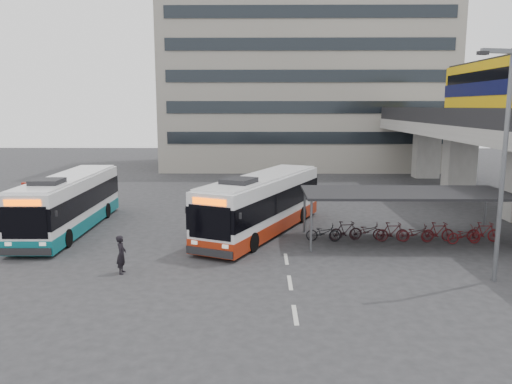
{
  "coord_description": "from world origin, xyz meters",
  "views": [
    {
      "loc": [
        1.4,
        -21.27,
        6.67
      ],
      "look_at": [
        1.1,
        5.93,
        2.0
      ],
      "focal_mm": 35.0,
      "sensor_mm": 36.0,
      "label": 1
    }
  ],
  "objects_px": {
    "pedestrian": "(121,254)",
    "bus_main": "(262,204)",
    "lamp_post": "(502,153)",
    "bus_teal": "(69,203)"
  },
  "relations": [
    {
      "from": "lamp_post",
      "to": "pedestrian",
      "type": "bearing_deg",
      "value": 162.51
    },
    {
      "from": "bus_teal",
      "to": "pedestrian",
      "type": "distance_m",
      "value": 8.63
    },
    {
      "from": "bus_teal",
      "to": "lamp_post",
      "type": "relative_size",
      "value": 1.25
    },
    {
      "from": "pedestrian",
      "to": "lamp_post",
      "type": "xyz_separation_m",
      "value": [
        14.56,
        -0.78,
        4.19
      ]
    },
    {
      "from": "pedestrian",
      "to": "lamp_post",
      "type": "bearing_deg",
      "value": -96.04
    },
    {
      "from": "pedestrian",
      "to": "bus_main",
      "type": "bearing_deg",
      "value": -43.11
    },
    {
      "from": "bus_main",
      "to": "pedestrian",
      "type": "relative_size",
      "value": 7.06
    },
    {
      "from": "bus_main",
      "to": "pedestrian",
      "type": "height_order",
      "value": "bus_main"
    },
    {
      "from": "lamp_post",
      "to": "bus_teal",
      "type": "bearing_deg",
      "value": 143.3
    },
    {
      "from": "bus_main",
      "to": "lamp_post",
      "type": "xyz_separation_m",
      "value": [
        8.86,
        -7.54,
        3.45
      ]
    }
  ]
}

